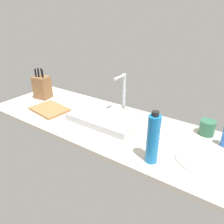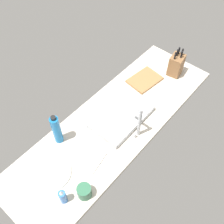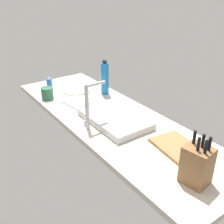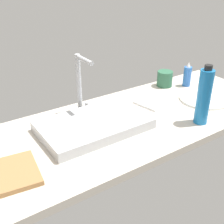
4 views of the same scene
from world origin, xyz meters
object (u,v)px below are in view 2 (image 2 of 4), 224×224
Objects in this scene: faucet at (138,120)px; soap_bottle at (63,197)px; cutting_board at (145,80)px; knife_block at (176,65)px; sink_basin at (121,117)px; dish_towel at (90,159)px; water_bottle at (57,130)px; coffee_mug at (84,192)px; dinner_plate at (52,173)px.

soap_bottle is at bearing -3.15° from faucet.
cutting_board is (-47.63, -27.44, -16.15)cm from faucet.
faucet reaches higher than knife_block.
sink_basin reaches higher than dish_towel.
coffee_mug is (17.04, 42.14, -8.46)cm from water_bottle.
faucet reaches higher than coffee_mug.
faucet reaches higher than dish_towel.
sink_basin is 1.88× the size of knife_block.
knife_block reaches higher than sink_basin.
dish_towel is at bearing -16.07° from faucet.
cutting_board is 109.74cm from coffee_mug.
knife_block is 0.91× the size of water_bottle.
dish_towel is at bearing 152.15° from dinner_plate.
cutting_board is (24.40, -14.38, -8.74)cm from knife_block.
sink_basin is 5.18× the size of coffee_mug.
soap_bottle is (68.83, -3.78, -10.73)cm from faucet.
faucet is 67.87cm from dinner_plate.
water_bottle is 1.51× the size of dish_towel.
dinner_plate is (109.15, 3.98, -0.30)cm from cutting_board.
faucet is at bearing 159.12° from dinner_plate.
faucet is 3.20× the size of coffee_mug.
knife_block reaches higher than dish_towel.
faucet reaches higher than soap_bottle.
soap_bottle is 1.59× the size of coffee_mug.
faucet is 1.07× the size of cutting_board.
coffee_mug reaches higher than cutting_board.
dish_towel is 24.83cm from coffee_mug.
dinner_plate is at bearing -81.77° from coffee_mug.
faucet reaches higher than water_bottle.
knife_block is 134.26cm from dinner_plate.
dinner_plate is at bearing -110.37° from soap_bottle.
dinner_plate is at bearing -5.80° from sink_basin.
faucet is 59.08cm from coffee_mug.
knife_block is 29.64cm from cutting_board.
dinner_plate is (-7.31, -19.68, -5.72)cm from soap_bottle.
coffee_mug is at bearing 16.28° from cutting_board.
cutting_board is at bearing -166.60° from sink_basin.
sink_basin is 73.43cm from soap_bottle.
faucet reaches higher than cutting_board.
cutting_board is at bearing -168.52° from soap_bottle.
coffee_mug is (-11.18, 7.08, -1.78)cm from soap_bottle.
sink_basin reaches higher than cutting_board.
water_bottle is (40.61, -38.84, -4.05)cm from faucet.
cutting_board is at bearing -39.31° from knife_block.
dish_towel is at bearing -144.79° from coffee_mug.
cutting_board is at bearing 172.64° from water_bottle.
coffee_mug is (105.28, 30.74, 3.64)cm from cutting_board.
soap_bottle reaches higher than dinner_plate.
cutting_board reaches higher than dinner_plate.
soap_bottle is at bearing 12.73° from dish_towel.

